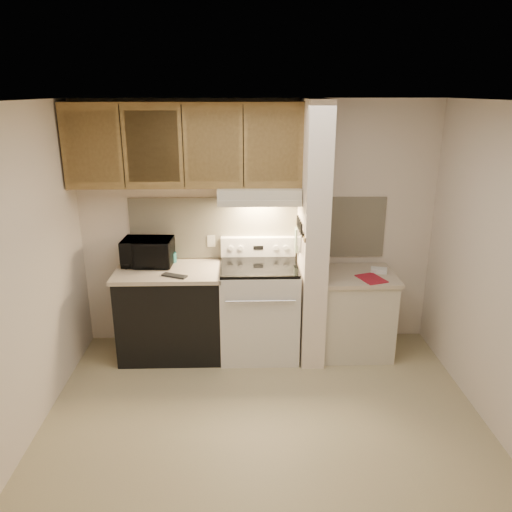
{
  "coord_description": "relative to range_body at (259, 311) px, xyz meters",
  "views": [
    {
      "loc": [
        -0.17,
        -3.42,
        2.57
      ],
      "look_at": [
        -0.04,
        0.75,
        1.18
      ],
      "focal_mm": 35.0,
      "sensor_mm": 36.0,
      "label": 1
    }
  ],
  "objects": [
    {
      "name": "partition_pillar",
      "position": [
        0.51,
        -0.01,
        0.79
      ],
      "size": [
        0.22,
        0.7,
        2.5
      ],
      "primitive_type": "cube",
      "color": "#F5E3CF",
      "rests_on": "floor"
    },
    {
      "name": "backsplash",
      "position": [
        0.0,
        0.33,
        0.78
      ],
      "size": [
        2.6,
        0.02,
        0.63
      ],
      "primitive_type": "cube",
      "color": "beige",
      "rests_on": "wall_back"
    },
    {
      "name": "knife_blade_b",
      "position": [
        0.38,
        -0.14,
        0.75
      ],
      "size": [
        0.01,
        0.04,
        0.18
      ],
      "primitive_type": "cube",
      "color": "silver",
      "rests_on": "knife_strip"
    },
    {
      "name": "range_body",
      "position": [
        0.0,
        0.0,
        0.0
      ],
      "size": [
        0.76,
        0.65,
        0.92
      ],
      "primitive_type": "cube",
      "color": "silver",
      "rests_on": "floor"
    },
    {
      "name": "cab_door_b",
      "position": [
        -0.96,
        0.01,
        1.62
      ],
      "size": [
        0.46,
        0.01,
        0.63
      ],
      "primitive_type": "cube",
      "color": "olive",
      "rests_on": "upper_cabinets"
    },
    {
      "name": "right_countertop",
      "position": [
        0.97,
        -0.01,
        0.37
      ],
      "size": [
        0.74,
        0.64,
        0.04
      ],
      "primitive_type": "cube",
      "color": "#C1B097",
      "rests_on": "right_cab_base"
    },
    {
      "name": "wall_right",
      "position": [
        1.8,
        -1.16,
        0.79
      ],
      "size": [
        0.02,
        3.0,
        2.5
      ],
      "primitive_type": "cube",
      "color": "beige",
      "rests_on": "floor"
    },
    {
      "name": "cab_gap_c",
      "position": [
        -0.14,
        0.01,
        1.62
      ],
      "size": [
        0.01,
        0.01,
        0.73
      ],
      "primitive_type": "cube",
      "color": "black",
      "rests_on": "upper_cabinets"
    },
    {
      "name": "dishwasher_front",
      "position": [
        -0.88,
        0.01,
        -0.03
      ],
      "size": [
        1.0,
        0.63,
        0.87
      ],
      "primitive_type": "cube",
      "color": "black",
      "rests_on": "floor"
    },
    {
      "name": "oven_mitt",
      "position": [
        0.38,
        0.17,
        0.69
      ],
      "size": [
        0.03,
        0.1,
        0.24
      ],
      "primitive_type": "cube",
      "color": "gray",
      "rests_on": "partition_pillar"
    },
    {
      "name": "knife_handle_e",
      "position": [
        0.38,
        0.1,
        0.91
      ],
      "size": [
        0.02,
        0.02,
        0.1
      ],
      "primitive_type": "cylinder",
      "color": "black",
      "rests_on": "knife_strip"
    },
    {
      "name": "right_cab_base",
      "position": [
        0.97,
        -0.01,
        -0.06
      ],
      "size": [
        0.7,
        0.6,
        0.81
      ],
      "primitive_type": "cube",
      "color": "beige",
      "rests_on": "floor"
    },
    {
      "name": "range_display",
      "position": [
        0.0,
        0.24,
        0.59
      ],
      "size": [
        0.1,
        0.01,
        0.04
      ],
      "primitive_type": "cube",
      "color": "black",
      "rests_on": "range_backguard"
    },
    {
      "name": "spoon_rest",
      "position": [
        -0.8,
        -0.19,
        0.46
      ],
      "size": [
        0.25,
        0.17,
        0.02
      ],
      "primitive_type": "cube",
      "rotation": [
        0.0,
        0.0,
        -0.43
      ],
      "color": "black",
      "rests_on": "left_countertop"
    },
    {
      "name": "wall_back",
      "position": [
        0.0,
        0.34,
        0.79
      ],
      "size": [
        3.6,
        2.5,
        0.02
      ],
      "primitive_type": "cube",
      "rotation": [
        1.57,
        0.0,
        0.0
      ],
      "color": "beige",
      "rests_on": "floor"
    },
    {
      "name": "cooktop",
      "position": [
        0.0,
        0.0,
        0.48
      ],
      "size": [
        0.74,
        0.64,
        0.03
      ],
      "primitive_type": "cube",
      "color": "black",
      "rests_on": "range_body"
    },
    {
      "name": "range_knob_left_outer",
      "position": [
        -0.28,
        0.24,
        0.59
      ],
      "size": [
        0.05,
        0.02,
        0.05
      ],
      "primitive_type": "cylinder",
      "rotation": [
        1.57,
        0.0,
        0.0
      ],
      "color": "silver",
      "rests_on": "range_backguard"
    },
    {
      "name": "knife_handle_b",
      "position": [
        0.38,
        -0.14,
        0.91
      ],
      "size": [
        0.02,
        0.02,
        0.1
      ],
      "primitive_type": "cylinder",
      "color": "black",
      "rests_on": "knife_strip"
    },
    {
      "name": "cab_door_c",
      "position": [
        -0.42,
        0.01,
        1.62
      ],
      "size": [
        0.46,
        0.01,
        0.63
      ],
      "primitive_type": "cube",
      "color": "olive",
      "rests_on": "upper_cabinets"
    },
    {
      "name": "upper_cabinets",
      "position": [
        -0.69,
        0.17,
        1.62
      ],
      "size": [
        2.18,
        0.33,
        0.77
      ],
      "primitive_type": "cube",
      "color": "olive",
      "rests_on": "wall_back"
    },
    {
      "name": "hood_lip",
      "position": [
        0.0,
        -0.08,
        1.12
      ],
      "size": [
        0.78,
        0.04,
        0.06
      ],
      "primitive_type": "cube",
      "color": "beige",
      "rests_on": "range_hood"
    },
    {
      "name": "left_countertop",
      "position": [
        -0.88,
        0.01,
        0.43
      ],
      "size": [
        1.04,
        0.67,
        0.04
      ],
      "primitive_type": "cube",
      "color": "#C1B097",
      "rests_on": "dishwasher_front"
    },
    {
      "name": "outlet",
      "position": [
        -0.48,
        0.32,
        0.64
      ],
      "size": [
        0.08,
        0.01,
        0.12
      ],
      "primitive_type": "cube",
      "color": "beige",
      "rests_on": "backsplash"
    },
    {
      "name": "ceiling",
      "position": [
        0.0,
        -1.16,
        2.04
      ],
      "size": [
        3.6,
        3.6,
        0.0
      ],
      "primitive_type": "plane",
      "rotation": [
        3.14,
        0.0,
        0.0
      ],
      "color": "white",
      "rests_on": "wall_back"
    },
    {
      "name": "knife_strip",
      "position": [
        0.39,
        -0.06,
        0.86
      ],
      "size": [
        0.02,
        0.42,
        0.04
      ],
      "primitive_type": "cube",
      "color": "black",
      "rests_on": "partition_pillar"
    },
    {
      "name": "white_box",
      "position": [
        1.19,
        0.03,
        0.41
      ],
      "size": [
        0.18,
        0.14,
        0.04
      ],
      "primitive_type": "cube",
      "rotation": [
        0.0,
        0.0,
        -0.27
      ],
      "color": "white",
      "rests_on": "right_countertop"
    },
    {
      "name": "cab_gap_a",
      "position": [
        -1.23,
        0.01,
        1.62
      ],
      "size": [
        0.01,
        0.01,
        0.73
      ],
      "primitive_type": "cube",
      "color": "black",
      "rests_on": "upper_cabinets"
    },
    {
      "name": "knife_handle_a",
      "position": [
        0.38,
        -0.22,
        0.91
      ],
      "size": [
        0.02,
        0.02,
        0.1
      ],
      "primitive_type": "cylinder",
      "color": "black",
      "rests_on": "knife_strip"
    },
    {
      "name": "teal_jar",
      "position": [
        -0.88,
        0.23,
        0.5
      ],
      "size": [
        0.1,
        0.1,
        0.1
      ],
      "primitive_type": "cylinder",
      "rotation": [
        0.0,
        0.0,
        -0.07
      ],
      "color": "#226E6C",
      "rests_on": "left_countertop"
    },
    {
      "name": "knife_blade_a",
      "position": [
        0.38,
        -0.21,
        0.76
      ],
      "size": [
        0.01,
        0.03,
        0.16
      ],
      "primitive_type": "cube",
      "color": "silver",
      "rests_on": "knife_strip"
    },
    {
      "name": "cab_door_d",
      "position": [
        0.13,
        0.01,
        1.62
      ],
      "size": [
        0.46,
        0.01,
        0.63
      ],
      "primitive_type": "cube",
      "color": "olive",
      "rests_on": "upper_cabinets"
    },
    {
      "name": "range_backguard",
      "position": [
        0.0,
        0.28,
        0.59
      ],
      "size": [
        0.76,
        0.08,
        0.2
      ],
      "primitive_type": "cube",
      "color": "silver",
      "rests_on": "range_body"
    },
    {
      "name": "red_folder",
      "position": [
        1.07,
        -0.16,
        0.39
      ],
      "size": [
        0.29,
        0.33,
        0.01
      ],
      "primitive_type": "cube",
      "rotation": [
        0.0,
        0.0,
        0.34
      ],
      "color": "maroon",
      "rests_on": "right_countertop"
    },
    {
      "name": "knife_handle_d",
      "position": [
        0.38,
        0.03,
        0.91
      ],
      "size": [
        0.02,
        0.02,
        0.1
      ],
      "primitive_type": "cylinder",
      "color": "black",
      "rests_on": "knife_strip"
    },
    {
      "name": "wall_left",
      "position": [
        -1.8,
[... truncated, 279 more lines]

